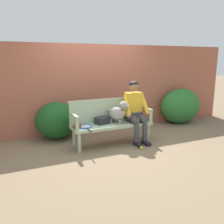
% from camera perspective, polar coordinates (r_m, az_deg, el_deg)
% --- Properties ---
extents(ground_plane, '(40.00, 40.00, 0.00)m').
position_cam_1_polar(ground_plane, '(5.14, 0.00, -7.62)').
color(ground_plane, '#7A664C').
extents(brick_garden_fence, '(8.00, 0.30, 2.13)m').
position_cam_1_polar(brick_garden_fence, '(6.02, -4.79, 5.72)').
color(brick_garden_fence, '#9E5642').
rests_on(brick_garden_fence, ground).
extents(hedge_bush_far_left, '(0.96, 0.88, 0.83)m').
position_cam_1_polar(hedge_bush_far_left, '(5.54, -13.00, -1.98)').
color(hedge_bush_far_left, '#194C1E').
rests_on(hedge_bush_far_left, ground).
extents(hedge_bush_far_right, '(1.19, 0.81, 0.97)m').
position_cam_1_polar(hedge_bush_far_right, '(6.96, 16.01, 1.39)').
color(hedge_bush_far_right, '#286B2D').
rests_on(hedge_bush_far_right, ground).
extents(garden_bench, '(1.70, 0.49, 0.45)m').
position_cam_1_polar(garden_bench, '(5.02, 0.00, -3.45)').
color(garden_bench, '#9EB793').
rests_on(garden_bench, ground).
extents(bench_backrest, '(1.74, 0.06, 0.50)m').
position_cam_1_polar(bench_backrest, '(5.14, -0.98, 0.52)').
color(bench_backrest, '#9EB793').
rests_on(bench_backrest, garden_bench).
extents(bench_armrest_left_end, '(0.06, 0.49, 0.28)m').
position_cam_1_polar(bench_armrest_left_end, '(4.61, -8.80, -1.68)').
color(bench_armrest_left_end, '#9EB793').
rests_on(bench_armrest_left_end, garden_bench).
extents(bench_armrest_right_end, '(0.06, 0.49, 0.28)m').
position_cam_1_polar(bench_armrest_right_end, '(5.25, 8.49, 0.06)').
color(bench_armrest_right_end, '#9EB793').
rests_on(bench_armrest_right_end, garden_bench).
extents(person_seated, '(0.56, 0.65, 1.32)m').
position_cam_1_polar(person_seated, '(5.17, 5.52, 0.74)').
color(person_seated, black).
rests_on(person_seated, ground).
extents(dog_on_bench, '(0.41, 0.44, 0.48)m').
position_cam_1_polar(dog_on_bench, '(4.99, 1.55, -0.01)').
color(dog_on_bench, gray).
rests_on(dog_on_bench, garden_bench).
extents(tennis_racket, '(0.30, 0.56, 0.03)m').
position_cam_1_polar(tennis_racket, '(4.78, -6.42, -3.50)').
color(tennis_racket, blue).
rests_on(tennis_racket, garden_bench).
extents(baseball_glove, '(0.28, 0.26, 0.09)m').
position_cam_1_polar(baseball_glove, '(4.76, -8.34, -3.17)').
color(baseball_glove, brown).
rests_on(baseball_glove, garden_bench).
extents(sports_bag, '(0.33, 0.28, 0.14)m').
position_cam_1_polar(sports_bag, '(4.99, -2.35, -2.03)').
color(sports_bag, '#232328').
rests_on(sports_bag, garden_bench).
extents(tennis_ball, '(0.07, 0.07, 0.07)m').
position_cam_1_polar(tennis_ball, '(4.87, 7.03, -8.47)').
color(tennis_ball, '#CCDB33').
rests_on(tennis_ball, ground).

